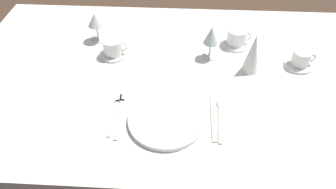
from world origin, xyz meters
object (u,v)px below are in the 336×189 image
at_px(fork_inner, 115,112).
at_px(coffee_cup_right, 237,37).
at_px(wine_glass_centre, 96,21).
at_px(wine_glass_left, 211,37).
at_px(napkin_folded, 253,53).
at_px(spoon_soup, 220,115).
at_px(coffee_cup_left, 113,47).
at_px(fork_outer, 120,113).
at_px(coffee_cup_far, 302,58).
at_px(dinner_plate, 166,120).
at_px(dinner_knife, 213,119).

distance_m(fork_inner, coffee_cup_right, 0.67).
relative_size(wine_glass_centre, wine_glass_left, 0.91).
xyz_separation_m(wine_glass_left, napkin_folded, (0.17, -0.08, -0.02)).
height_order(wine_glass_centre, napkin_folded, napkin_folded).
height_order(spoon_soup, coffee_cup_left, coffee_cup_left).
distance_m(fork_outer, wine_glass_centre, 0.52).
relative_size(fork_inner, spoon_soup, 0.99).
xyz_separation_m(spoon_soup, wine_glass_left, (-0.03, 0.36, 0.10)).
xyz_separation_m(coffee_cup_right, coffee_cup_far, (0.26, -0.15, -0.00)).
relative_size(dinner_plate, napkin_folded, 1.55).
height_order(coffee_cup_far, napkin_folded, napkin_folded).
relative_size(coffee_cup_left, wine_glass_left, 0.72).
bearing_deg(dinner_plate, fork_inner, 170.36).
relative_size(wine_glass_left, napkin_folded, 0.87).
distance_m(dinner_plate, coffee_cup_left, 0.46).
xyz_separation_m(dinner_knife, napkin_folded, (0.16, 0.29, 0.08)).
xyz_separation_m(fork_outer, wine_glass_left, (0.34, 0.37, 0.10)).
bearing_deg(coffee_cup_right, wine_glass_left, -141.49).
relative_size(spoon_soup, coffee_cup_far, 2.17).
bearing_deg(dinner_knife, coffee_cup_far, 40.79).
height_order(coffee_cup_left, wine_glass_left, wine_glass_left).
distance_m(coffee_cup_left, napkin_folded, 0.60).
xyz_separation_m(wine_glass_centre, napkin_folded, (0.69, -0.19, -0.01)).
bearing_deg(napkin_folded, coffee_cup_left, 172.73).
height_order(dinner_knife, napkin_folded, napkin_folded).
bearing_deg(wine_glass_centre, spoon_soup, -40.29).
distance_m(fork_outer, napkin_folded, 0.58).
height_order(fork_inner, spoon_soup, spoon_soup).
bearing_deg(coffee_cup_far, dinner_knife, -139.21).
height_order(fork_outer, napkin_folded, napkin_folded).
relative_size(coffee_cup_far, napkin_folded, 0.56).
relative_size(dinner_knife, spoon_soup, 1.06).
height_order(dinner_plate, wine_glass_centre, wine_glass_centre).
relative_size(coffee_cup_left, coffee_cup_far, 1.12).
relative_size(fork_inner, wine_glass_left, 1.39).
xyz_separation_m(coffee_cup_left, coffee_cup_far, (0.81, -0.03, -0.00)).
bearing_deg(coffee_cup_right, coffee_cup_far, -29.56).
bearing_deg(napkin_folded, dinner_knife, -119.72).
xyz_separation_m(dinner_plate, spoon_soup, (0.19, 0.04, -0.01)).
distance_m(fork_inner, dinner_knife, 0.36).
bearing_deg(fork_outer, spoon_soup, 1.81).
xyz_separation_m(fork_inner, wine_glass_centre, (-0.16, 0.47, 0.10)).
height_order(fork_inner, coffee_cup_right, coffee_cup_right).
relative_size(dinner_plate, coffee_cup_right, 2.44).
relative_size(dinner_knife, wine_glass_left, 1.49).
relative_size(spoon_soup, wine_glass_centre, 1.54).
height_order(fork_outer, coffee_cup_far, coffee_cup_far).
height_order(wine_glass_centre, wine_glass_left, wine_glass_left).
relative_size(dinner_plate, wine_glass_centre, 1.96).
relative_size(dinner_plate, wine_glass_left, 1.78).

